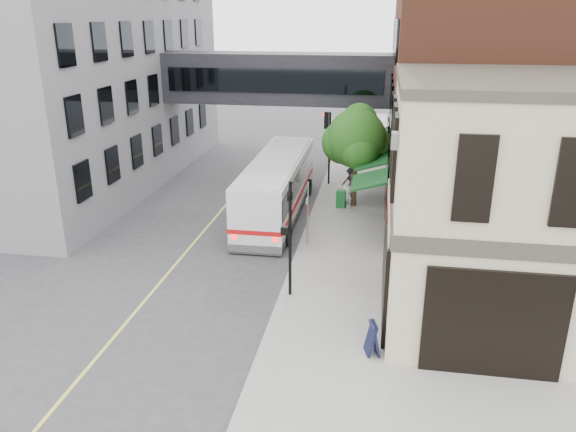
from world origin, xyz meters
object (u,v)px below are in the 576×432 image
(pedestrian_c, at_px, (351,182))
(newspaper_box, at_px, (341,199))
(pedestrian_b, at_px, (353,188))
(sandwich_board, at_px, (373,338))
(bus, at_px, (277,184))
(pedestrian_a, at_px, (347,194))

(pedestrian_c, relative_size, newspaper_box, 1.76)
(pedestrian_b, relative_size, pedestrian_c, 0.97)
(pedestrian_c, relative_size, sandwich_board, 1.60)
(sandwich_board, bearing_deg, pedestrian_b, 80.13)
(bus, xyz_separation_m, newspaper_box, (3.34, 1.39, -1.07))
(bus, relative_size, newspaper_box, 11.56)
(pedestrian_a, distance_m, pedestrian_c, 2.07)
(sandwich_board, bearing_deg, bus, 97.63)
(pedestrian_a, xyz_separation_m, newspaper_box, (-0.32, -0.09, -0.26))
(pedestrian_c, bearing_deg, bus, -110.13)
(pedestrian_b, xyz_separation_m, pedestrian_c, (-0.19, 1.09, 0.03))
(pedestrian_b, xyz_separation_m, sandwich_board, (1.49, -15.13, -0.30))
(pedestrian_b, distance_m, newspaper_box, 1.26)
(pedestrian_a, height_order, sandwich_board, pedestrian_a)
(bus, distance_m, newspaper_box, 3.77)
(pedestrian_b, bearing_deg, bus, -179.93)
(bus, bearing_deg, pedestrian_b, 31.97)
(pedestrian_b, height_order, newspaper_box, pedestrian_b)
(pedestrian_c, bearing_deg, newspaper_box, -73.96)
(bus, relative_size, pedestrian_c, 6.55)
(pedestrian_b, bearing_deg, pedestrian_a, -136.97)
(pedestrian_b, distance_m, pedestrian_c, 1.10)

